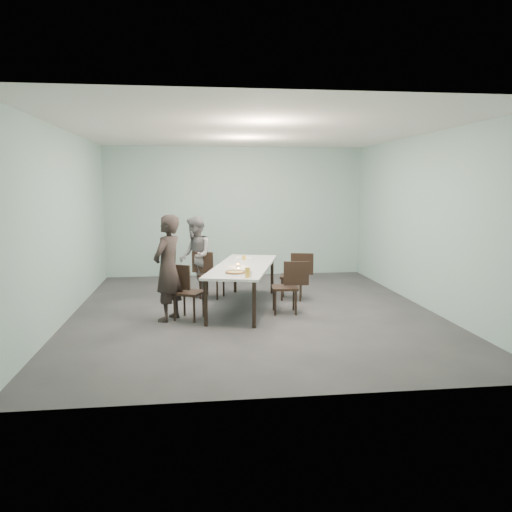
{
  "coord_description": "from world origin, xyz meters",
  "views": [
    {
      "loc": [
        -0.97,
        -8.2,
        2.12
      ],
      "look_at": [
        0.0,
        -0.39,
        1.0
      ],
      "focal_mm": 35.0,
      "sensor_mm": 36.0,
      "label": 1
    }
  ],
  "objects": [
    {
      "name": "side_plate",
      "position": [
        -0.17,
        -0.2,
        0.76
      ],
      "size": [
        0.18,
        0.18,
        0.01
      ],
      "primitive_type": "cylinder",
      "color": "white",
      "rests_on": "table"
    },
    {
      "name": "chair_near_left",
      "position": [
        -1.15,
        -0.35,
        0.5
      ],
      "size": [
        0.65,
        0.56,
        0.87
      ],
      "rotation": [
        0.0,
        0.0,
        -0.45
      ],
      "color": "black",
      "rests_on": "ground"
    },
    {
      "name": "chair_far_left",
      "position": [
        -0.73,
        1.15,
        0.5
      ],
      "size": [
        0.65,
        0.56,
        0.87
      ],
      "rotation": [
        0.0,
        0.0,
        -0.42
      ],
      "color": "black",
      "rests_on": "ground"
    },
    {
      "name": "table",
      "position": [
        -0.14,
        0.26,
        0.69
      ],
      "size": [
        1.55,
        2.75,
        0.75
      ],
      "rotation": [
        0.0,
        0.0,
        -0.27
      ],
      "color": "white",
      "rests_on": "ground"
    },
    {
      "name": "tealight",
      "position": [
        -0.24,
        0.12,
        0.77
      ],
      "size": [
        0.06,
        0.06,
        0.05
      ],
      "color": "silver",
      "rests_on": "table"
    },
    {
      "name": "diner_near",
      "position": [
        -1.39,
        -0.39,
        0.84
      ],
      "size": [
        0.64,
        0.73,
        1.67
      ],
      "primitive_type": "imported",
      "rotation": [
        0.0,
        0.0,
        -2.07
      ],
      "color": "black",
      "rests_on": "ground"
    },
    {
      "name": "water_tumbler",
      "position": [
        -0.15,
        -0.82,
        0.8
      ],
      "size": [
        0.08,
        0.08,
        0.09
      ],
      "primitive_type": "cylinder",
      "color": "silver",
      "rests_on": "table"
    },
    {
      "name": "pizza",
      "position": [
        -0.34,
        -0.54,
        0.77
      ],
      "size": [
        0.34,
        0.34,
        0.04
      ],
      "color": "white",
      "rests_on": "table"
    },
    {
      "name": "amber_tumbler",
      "position": [
        -0.06,
        0.91,
        0.79
      ],
      "size": [
        0.07,
        0.07,
        0.08
      ],
      "primitive_type": "cylinder",
      "color": "gold",
      "rests_on": "table"
    },
    {
      "name": "ground",
      "position": [
        0.0,
        0.0,
        0.0
      ],
      "size": [
        7.0,
        7.0,
        0.0
      ],
      "primitive_type": "plane",
      "color": "#333335",
      "rests_on": "ground"
    },
    {
      "name": "chair_near_right",
      "position": [
        0.59,
        -0.19,
        0.5
      ],
      "size": [
        0.63,
        0.46,
        0.87
      ],
      "rotation": [
        0.0,
        0.0,
        3.05
      ],
      "color": "black",
      "rests_on": "ground"
    },
    {
      "name": "diner_far",
      "position": [
        -0.96,
        1.29,
        0.77
      ],
      "size": [
        0.66,
        0.8,
        1.54
      ],
      "primitive_type": "imported",
      "rotation": [
        0.0,
        0.0,
        -1.47
      ],
      "color": "slate",
      "rests_on": "ground"
    },
    {
      "name": "beer_glass",
      "position": [
        -0.19,
        -0.88,
        0.82
      ],
      "size": [
        0.08,
        0.08,
        0.15
      ],
      "primitive_type": "cylinder",
      "color": "gold",
      "rests_on": "table"
    },
    {
      "name": "chair_far_right",
      "position": [
        0.9,
        0.79,
        0.5
      ],
      "size": [
        0.65,
        0.51,
        0.87
      ],
      "rotation": [
        0.0,
        0.0,
        2.9
      ],
      "color": "black",
      "rests_on": "ground"
    },
    {
      "name": "menu",
      "position": [
        -0.05,
        1.16,
        0.75
      ],
      "size": [
        0.35,
        0.29,
        0.01
      ],
      "primitive_type": "cube",
      "rotation": [
        0.0,
        0.0,
        -0.27
      ],
      "color": "silver",
      "rests_on": "table"
    },
    {
      "name": "room_shell",
      "position": [
        0.0,
        0.0,
        2.03
      ],
      "size": [
        6.02,
        7.02,
        3.01
      ],
      "color": "#96BDB6",
      "rests_on": "ground"
    }
  ]
}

